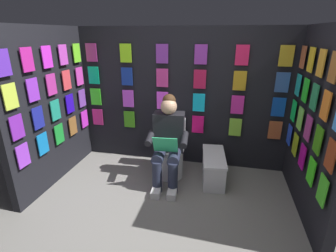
# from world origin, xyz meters

# --- Properties ---
(ground_plane) EXTENTS (30.00, 30.00, 0.00)m
(ground_plane) POSITION_xyz_m (0.00, 0.00, 0.00)
(ground_plane) COLOR gray
(display_wall_back) EXTENTS (3.17, 0.14, 2.01)m
(display_wall_back) POSITION_xyz_m (0.00, -1.69, 1.01)
(display_wall_back) COLOR black
(display_wall_back) RESTS_ON ground
(display_wall_left) EXTENTS (0.14, 1.64, 2.01)m
(display_wall_left) POSITION_xyz_m (-1.58, -0.82, 1.01)
(display_wall_left) COLOR black
(display_wall_left) RESTS_ON ground
(display_wall_right) EXTENTS (0.14, 1.64, 2.01)m
(display_wall_right) POSITION_xyz_m (1.58, -0.82, 1.01)
(display_wall_right) COLOR black
(display_wall_right) RESTS_ON ground
(toilet) EXTENTS (0.42, 0.57, 0.77)m
(toilet) POSITION_xyz_m (0.07, -1.24, 0.33)
(toilet) COLOR white
(toilet) RESTS_ON ground
(person_reading) EXTENTS (0.55, 0.71, 1.19)m
(person_reading) POSITION_xyz_m (0.05, -1.02, 0.60)
(person_reading) COLOR black
(person_reading) RESTS_ON ground
(comic_longbox_near) EXTENTS (0.37, 0.74, 0.37)m
(comic_longbox_near) POSITION_xyz_m (-0.55, -1.19, 0.19)
(comic_longbox_near) COLOR silver
(comic_longbox_near) RESTS_ON ground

